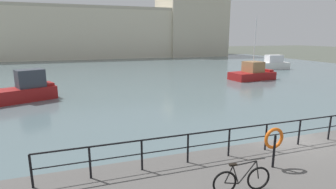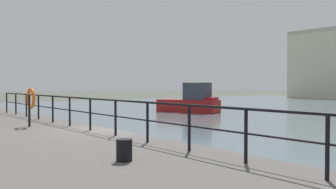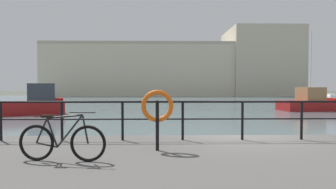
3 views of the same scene
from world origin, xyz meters
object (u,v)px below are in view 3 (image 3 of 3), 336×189
at_px(harbor_building, 198,69).
at_px(parked_bicycle, 62,142).
at_px(moored_green_narrowboat, 34,103).
at_px(moored_small_launch, 310,102).
at_px(life_ring_stand, 157,108).

distance_m(harbor_building, parked_bicycle, 65.43).
relative_size(harbor_building, parked_bicycle, 33.44).
xyz_separation_m(harbor_building, moored_green_narrowboat, (-19.32, -46.13, -5.44)).
distance_m(moored_small_launch, life_ring_stand, 25.16).
xyz_separation_m(harbor_building, life_ring_stand, (-8.71, -63.41, -4.48)).
height_order(harbor_building, moored_small_launch, harbor_building).
bearing_deg(life_ring_stand, harbor_building, 82.17).
height_order(moored_small_launch, life_ring_stand, moored_small_launch).
distance_m(moored_small_launch, parked_bicycle, 27.01).
height_order(harbor_building, life_ring_stand, harbor_building).
bearing_deg(life_ring_stand, moored_green_narrowboat, 121.55).
xyz_separation_m(harbor_building, moored_small_launch, (5.63, -42.77, -5.58)).
bearing_deg(life_ring_stand, moored_small_launch, 55.19).
relative_size(harbor_building, moored_green_narrowboat, 10.43).
bearing_deg(harbor_building, life_ring_stand, -97.83).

